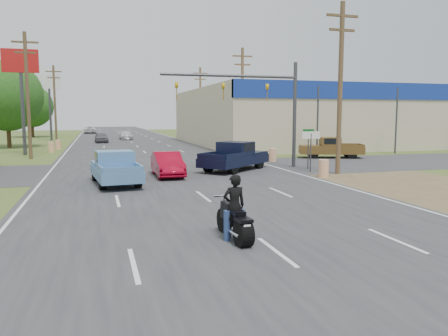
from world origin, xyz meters
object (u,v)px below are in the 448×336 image
object	(u,v)px
navy_pickup	(236,156)
distant_car_grey	(101,137)
motorcycle	(235,223)
blue_pickup	(115,167)
distant_car_silver	(126,135)
rider	(234,209)
distant_car_white	(90,130)
red_convertible	(167,164)
brown_pickup	(329,148)

from	to	relation	value
navy_pickup	distant_car_grey	xyz separation A→B (m)	(-7.94, 32.01, -0.25)
motorcycle	blue_pickup	size ratio (longest dim) A/B	0.43
distant_car_silver	rider	bearing A→B (deg)	-92.98
navy_pickup	distant_car_grey	bearing A→B (deg)	152.38
distant_car_silver	motorcycle	bearing A→B (deg)	-92.97
rider	distant_car_grey	size ratio (longest dim) A/B	0.45
rider	distant_car_silver	size ratio (longest dim) A/B	0.42
distant_car_grey	distant_car_white	distance (m)	30.62
blue_pickup	navy_pickup	bearing A→B (deg)	19.65
red_convertible	distant_car_silver	world-z (taller)	red_convertible
motorcycle	navy_pickup	world-z (taller)	navy_pickup
distant_car_silver	distant_car_white	size ratio (longest dim) A/B	0.88
distant_car_grey	brown_pickup	bearing A→B (deg)	-58.44
motorcycle	distant_car_silver	xyz separation A→B (m)	(0.42, 53.62, 0.10)
brown_pickup	rider	bearing A→B (deg)	164.25
navy_pickup	brown_pickup	distance (m)	11.44
red_convertible	blue_pickup	size ratio (longest dim) A/B	0.79
brown_pickup	distant_car_white	xyz separation A→B (m)	(-19.67, 56.93, -0.18)
navy_pickup	brown_pickup	bearing A→B (deg)	78.06
blue_pickup	distant_car_silver	size ratio (longest dim) A/B	1.25
navy_pickup	brown_pickup	size ratio (longest dim) A/B	1.01
motorcycle	rider	xyz separation A→B (m)	(-0.01, 0.06, 0.37)
red_convertible	brown_pickup	world-z (taller)	brown_pickup
brown_pickup	distant_car_white	size ratio (longest dim) A/B	1.13
blue_pickup	distant_car_grey	size ratio (longest dim) A/B	1.34
rider	brown_pickup	xyz separation A→B (m)	(14.82, 20.71, -0.03)
motorcycle	distant_car_grey	bearing A→B (deg)	89.19
motorcycle	navy_pickup	size ratio (longest dim) A/B	0.42
motorcycle	rider	world-z (taller)	rider
motorcycle	distant_car_grey	xyz separation A→B (m)	(-3.07, 47.13, 0.16)
navy_pickup	brown_pickup	xyz separation A→B (m)	(9.94, 5.65, -0.07)
distant_car_grey	red_convertible	bearing A→B (deg)	-86.99
red_convertible	brown_pickup	bearing A→B (deg)	26.53
brown_pickup	navy_pickup	bearing A→B (deg)	139.44
distant_car_silver	brown_pickup	bearing A→B (deg)	-68.87
blue_pickup	distant_car_white	world-z (taller)	blue_pickup
rider	motorcycle	bearing A→B (deg)	90.00
navy_pickup	distant_car_white	xyz separation A→B (m)	(-9.73, 62.58, -0.25)
red_convertible	motorcycle	world-z (taller)	red_convertible
distant_car_silver	red_convertible	bearing A→B (deg)	-92.81
distant_car_silver	distant_car_white	bearing A→B (deg)	99.86
red_convertible	distant_car_silver	distance (m)	40.11
rider	red_convertible	bearing A→B (deg)	-95.51
rider	brown_pickup	bearing A→B (deg)	-130.12
blue_pickup	distant_car_silver	distance (m)	42.30
rider	brown_pickup	size ratio (longest dim) A/B	0.32
distant_car_silver	navy_pickup	bearing A→B (deg)	-85.94
brown_pickup	distant_car_silver	world-z (taller)	brown_pickup
blue_pickup	navy_pickup	size ratio (longest dim) A/B	0.96
navy_pickup	distant_car_grey	distance (m)	32.98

